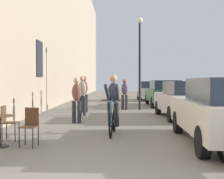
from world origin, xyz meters
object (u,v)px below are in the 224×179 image
at_px(pedestrian_near, 77,98).
at_px(street_lamp, 140,51).
at_px(cafe_chair_mid_toward_street, 30,124).
at_px(parked_car_second, 184,99).
at_px(cafe_table_mid, 0,124).
at_px(pedestrian_mid, 82,93).
at_px(parked_car_fourth, 149,90).
at_px(parked_car_third, 164,93).
at_px(pedestrian_far, 84,92).
at_px(cyclist_on_bicycle, 113,106).
at_px(cafe_chair_mid_toward_wall, 8,120).
at_px(pedestrian_furthest, 124,93).

height_order(pedestrian_near, street_lamp, street_lamp).
xyz_separation_m(cafe_chair_mid_toward_street, parked_car_second, (4.75, 5.46, 0.27)).
distance_m(cafe_table_mid, pedestrian_near, 4.23).
distance_m(pedestrian_near, pedestrian_mid, 2.40).
height_order(street_lamp, parked_car_fourth, street_lamp).
height_order(parked_car_second, parked_car_third, parked_car_third).
bearing_deg(pedestrian_far, pedestrian_near, -87.89).
height_order(cafe_chair_mid_toward_street, parked_car_second, parked_car_second).
bearing_deg(parked_car_third, cafe_chair_mid_toward_street, -112.51).
relative_size(cyclist_on_bicycle, pedestrian_near, 1.07).
bearing_deg(pedestrian_near, cafe_chair_mid_toward_street, -97.82).
height_order(cyclist_on_bicycle, parked_car_third, cyclist_on_bicycle).
height_order(cafe_chair_mid_toward_wall, parked_car_second, parked_car_second).
xyz_separation_m(street_lamp, parked_car_fourth, (1.37, 8.39, -2.32)).
xyz_separation_m(cyclist_on_bicycle, parked_car_fourth, (2.66, 15.82, -0.02)).
relative_size(cafe_chair_mid_toward_wall, pedestrian_far, 0.50).
bearing_deg(pedestrian_furthest, cafe_chair_mid_toward_street, -104.47).
bearing_deg(street_lamp, parked_car_third, 57.11).
bearing_deg(cafe_chair_mid_toward_street, street_lamp, 70.75).
relative_size(cafe_chair_mid_toward_wall, cyclist_on_bicycle, 0.51).
height_order(pedestrian_furthest, street_lamp, street_lamp).
xyz_separation_m(pedestrian_far, pedestrian_furthest, (1.99, 1.46, -0.08)).
relative_size(pedestrian_furthest, parked_car_fourth, 0.38).
xyz_separation_m(cyclist_on_bicycle, pedestrian_mid, (-1.44, 4.64, 0.18)).
bearing_deg(cyclist_on_bicycle, pedestrian_near, 121.17).
height_order(pedestrian_far, parked_car_fourth, pedestrian_far).
distance_m(street_lamp, parked_car_third, 3.81).
height_order(cafe_table_mid, cyclist_on_bicycle, cyclist_on_bicycle).
distance_m(pedestrian_mid, pedestrian_far, 1.47).
bearing_deg(parked_car_fourth, cafe_chair_mid_toward_wall, -107.46).
bearing_deg(parked_car_fourth, street_lamp, -99.28).
relative_size(pedestrian_mid, pedestrian_furthest, 1.08).
bearing_deg(pedestrian_mid, cafe_table_mid, -100.10).
bearing_deg(cafe_table_mid, parked_car_fourth, 73.42).
xyz_separation_m(street_lamp, parked_car_second, (1.55, -3.69, -2.32)).
bearing_deg(street_lamp, pedestrian_mid, -134.34).
distance_m(pedestrian_near, street_lamp, 6.22).
height_order(pedestrian_far, pedestrian_furthest, pedestrian_far).
bearing_deg(cyclist_on_bicycle, parked_car_second, 52.78).
relative_size(pedestrian_mid, parked_car_second, 0.40).
distance_m(parked_car_third, parked_car_fourth, 5.83).
bearing_deg(pedestrian_furthest, cafe_table_mid, -108.19).
height_order(cafe_chair_mid_toward_wall, pedestrian_far, pedestrian_far).
relative_size(cafe_chair_mid_toward_street, pedestrian_near, 0.54).
relative_size(cafe_chair_mid_toward_street, parked_car_third, 0.20).
relative_size(pedestrian_near, parked_car_second, 0.38).
xyz_separation_m(cafe_table_mid, cyclist_on_bicycle, (2.58, 1.79, 0.29)).
xyz_separation_m(pedestrian_near, pedestrian_furthest, (1.85, 5.32, -0.01)).
height_order(cyclist_on_bicycle, pedestrian_far, pedestrian_far).
height_order(parked_car_second, parked_car_fourth, parked_car_fourth).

